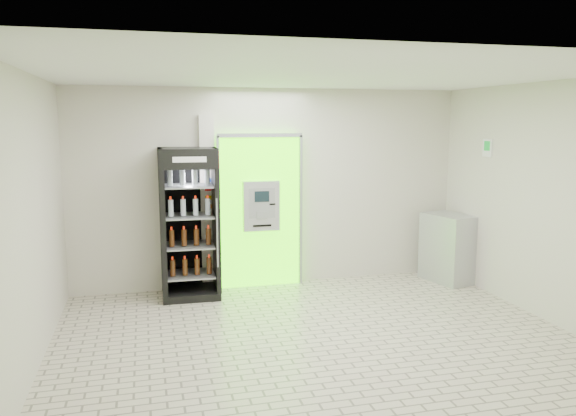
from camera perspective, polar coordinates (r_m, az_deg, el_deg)
name	(u,v)px	position (r m, az deg, el deg)	size (l,w,h in m)	color
ground	(320,342)	(6.62, 3.27, -13.46)	(6.00, 6.00, 0.00)	#BDB49D
room_shell	(321,182)	(6.16, 3.42, 2.61)	(6.00, 6.00, 6.00)	beige
atm_assembly	(260,210)	(8.52, -2.87, -0.22)	(1.30, 0.24, 2.33)	#44EF02
pillar	(208,203)	(8.42, -8.14, 0.48)	(0.22, 0.11, 2.60)	silver
beverage_cooler	(189,226)	(8.13, -10.00, -1.81)	(0.82, 0.77, 2.14)	black
steel_cabinet	(449,248)	(9.21, 16.00, -3.91)	(0.72, 0.90, 1.07)	#ACAFB4
exit_sign	(488,148)	(8.72, 19.61, 5.78)	(0.02, 0.22, 0.26)	white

